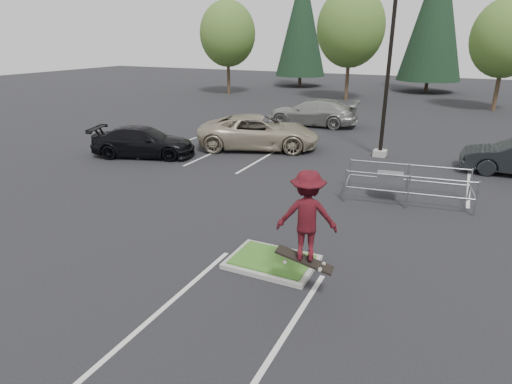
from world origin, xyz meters
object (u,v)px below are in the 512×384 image
at_px(skateboarder, 306,216).
at_px(car_l_tan, 257,132).
at_px(decid_c, 506,40).
at_px(conif_b, 436,12).
at_px(conif_a, 302,22).
at_px(light_pole, 390,59).
at_px(car_far_silver, 313,112).
at_px(cart_corral, 394,180).
at_px(decid_a, 228,36).
at_px(car_l_black, 142,142).
at_px(decid_b, 351,30).

relative_size(skateboarder, car_l_tan, 0.36).
xyz_separation_m(decid_c, skateboarder, (-4.79, -30.83, -3.30)).
bearing_deg(decid_c, conif_b, 119.32).
bearing_deg(conif_a, light_pole, -62.62).
bearing_deg(light_pole, car_far_silver, 132.51).
height_order(light_pole, car_far_silver, light_pole).
bearing_deg(skateboarder, car_l_tan, -78.62).
bearing_deg(conif_b, conif_a, -177.95).
distance_m(cart_corral, car_l_tan, 8.93).
xyz_separation_m(decid_a, conif_a, (4.01, 9.97, 1.52)).
relative_size(conif_a, car_l_black, 2.62).
relative_size(decid_a, decid_b, 0.92).
bearing_deg(conif_a, decid_c, -26.96).
bearing_deg(car_l_black, car_l_tan, -68.66).
height_order(decid_a, decid_c, decid_a).
bearing_deg(decid_b, conif_a, 130.17).
height_order(decid_b, conif_a, conif_a).
relative_size(decid_c, conif_a, 0.64).
bearing_deg(car_l_black, decid_c, -54.12).
height_order(car_l_tan, car_l_black, car_l_tan).
xyz_separation_m(decid_a, car_far_silver, (13.01, -12.03, -4.73)).
xyz_separation_m(decid_a, decid_b, (12.00, 0.50, 0.46)).
relative_size(conif_a, conif_b, 0.90).
bearing_deg(car_far_silver, skateboarder, 13.94).
bearing_deg(car_l_tan, conif_a, -4.55).
bearing_deg(car_l_tan, decid_a, 12.20).
height_order(conif_b, cart_corral, conif_b).
relative_size(conif_b, car_l_tan, 2.34).
bearing_deg(car_l_black, decid_a, 0.06).
relative_size(car_l_tan, car_far_silver, 1.06).
distance_m(decid_b, conif_a, 12.43).
xyz_separation_m(decid_b, cart_corral, (8.03, -24.44, -5.29)).
xyz_separation_m(car_l_tan, car_far_silver, (0.59, 7.24, -0.01)).
distance_m(decid_a, decid_c, 24.00).
bearing_deg(car_l_tan, decid_c, -51.86).
distance_m(conif_b, skateboarder, 41.93).
height_order(light_pole, decid_b, light_pole).
distance_m(decid_c, car_l_tan, 22.74).
distance_m(decid_b, car_far_silver, 13.60).
bearing_deg(decid_c, car_l_tan, -121.27).
distance_m(decid_c, car_l_black, 28.24).
height_order(light_pole, decid_c, light_pole).
bearing_deg(cart_corral, conif_b, 85.39).
bearing_deg(conif_a, skateboarder, -69.66).
bearing_deg(cart_corral, decid_a, 121.95).
distance_m(decid_a, conif_b, 20.95).
relative_size(conif_b, car_far_silver, 2.48).
distance_m(cart_corral, car_l_black, 12.06).
distance_m(light_pole, car_l_black, 12.25).
xyz_separation_m(decid_c, car_l_tan, (-11.58, -19.07, -4.39)).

